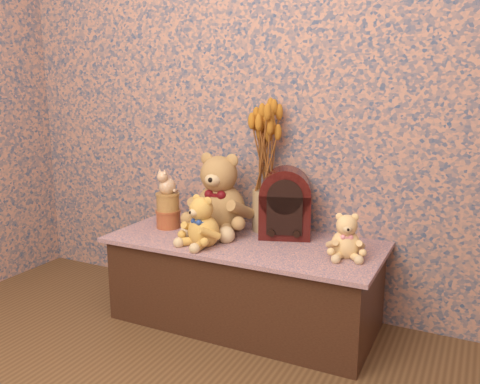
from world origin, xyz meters
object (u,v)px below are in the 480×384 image
at_px(teddy_large, 220,189).
at_px(teddy_small, 346,233).
at_px(cathedral_radio, 285,203).
at_px(cat_figurine, 167,181).
at_px(teddy_medium, 203,218).
at_px(biscuit_tin_lower, 168,219).
at_px(ceramic_vase, 265,210).

distance_m(teddy_large, teddy_small, 0.68).
bearing_deg(teddy_large, cathedral_radio, 1.42).
bearing_deg(cat_figurine, teddy_large, 28.02).
xyz_separation_m(teddy_small, cathedral_radio, (-0.34, 0.16, 0.06)).
relative_size(teddy_medium, cat_figurine, 1.89).
relative_size(teddy_large, cat_figurine, 3.18).
bearing_deg(cat_figurine, biscuit_tin_lower, 0.00).
relative_size(teddy_small, ceramic_vase, 1.00).
relative_size(cathedral_radio, ceramic_vase, 1.62).
distance_m(teddy_medium, cathedral_radio, 0.40).
height_order(teddy_small, cathedral_radio, cathedral_radio).
bearing_deg(teddy_medium, biscuit_tin_lower, 171.00).
bearing_deg(cathedral_radio, teddy_large, 169.03).
bearing_deg(biscuit_tin_lower, cathedral_radio, 11.88).
bearing_deg(cathedral_radio, teddy_small, -44.10).
bearing_deg(teddy_large, teddy_small, -16.19).
distance_m(cathedral_radio, biscuit_tin_lower, 0.61).
bearing_deg(teddy_small, cat_figurine, 157.89).
relative_size(teddy_small, cathedral_radio, 0.62).
xyz_separation_m(teddy_large, teddy_small, (0.66, -0.11, -0.11)).
relative_size(biscuit_tin_lower, cat_figurine, 0.92).
xyz_separation_m(teddy_large, cathedral_radio, (0.32, 0.05, -0.04)).
bearing_deg(biscuit_tin_lower, teddy_medium, -28.20).
bearing_deg(teddy_medium, teddy_small, 30.89).
bearing_deg(ceramic_vase, teddy_small, -23.69).
xyz_separation_m(ceramic_vase, cat_figurine, (-0.46, -0.17, 0.14)).
height_order(teddy_large, cat_figurine, teddy_large).
height_order(teddy_medium, ceramic_vase, teddy_medium).
bearing_deg(ceramic_vase, cat_figurine, -159.86).
xyz_separation_m(cathedral_radio, cat_figurine, (-0.59, -0.12, 0.08)).
distance_m(teddy_small, cat_figurine, 0.93).
height_order(teddy_small, biscuit_tin_lower, teddy_small).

